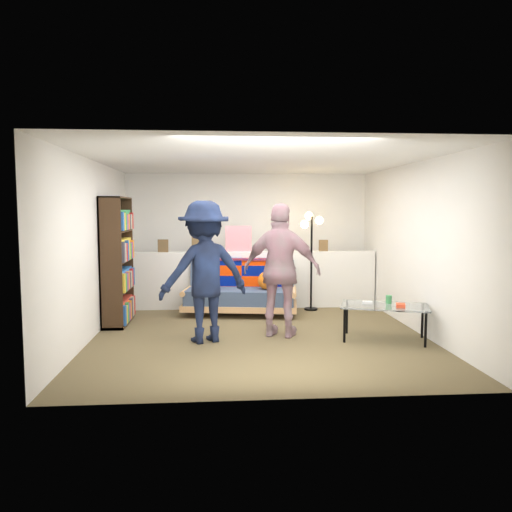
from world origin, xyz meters
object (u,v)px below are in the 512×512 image
at_px(floor_lamp, 311,241).
at_px(person_left, 204,272).
at_px(person_right, 281,270).
at_px(futon_sofa, 242,291).
at_px(coffee_table, 385,308).
at_px(bookshelf, 117,265).

xyz_separation_m(floor_lamp, person_left, (-1.78, -1.97, -0.28)).
bearing_deg(person_right, floor_lamp, -91.17).
bearing_deg(futon_sofa, coffee_table, -45.65).
bearing_deg(person_right, bookshelf, -0.81).
height_order(bookshelf, floor_lamp, bookshelf).
relative_size(futon_sofa, coffee_table, 1.57).
bearing_deg(person_right, coffee_table, -171.55).
relative_size(bookshelf, coffee_table, 1.53).
distance_m(futon_sofa, floor_lamp, 1.48).
xyz_separation_m(futon_sofa, coffee_table, (1.81, -1.85, 0.07)).
relative_size(futon_sofa, person_right, 1.08).
bearing_deg(bookshelf, person_right, -22.13).
height_order(bookshelf, coffee_table, bookshelf).
height_order(futon_sofa, person_left, person_left).
distance_m(futon_sofa, person_left, 1.90).
relative_size(coffee_table, floor_lamp, 0.74).
distance_m(person_left, person_right, 1.05).
height_order(futon_sofa, person_right, person_right).
distance_m(coffee_table, person_right, 1.46).
distance_m(futon_sofa, person_right, 1.70).
bearing_deg(futon_sofa, person_left, -108.23).
xyz_separation_m(futon_sofa, person_right, (0.47, -1.55, 0.54)).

